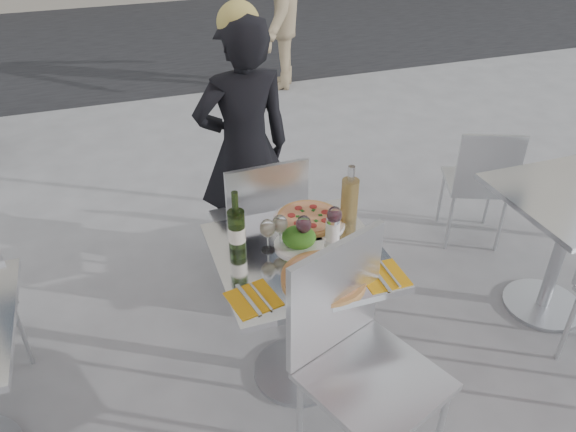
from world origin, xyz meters
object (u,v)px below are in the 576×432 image
object	(u,v)px
side_chair_rfar	(481,178)
wineglass_red_a	(304,226)
wine_bottle	(237,229)
pizza_near	(324,277)
wineglass_red_b	(334,216)
side_table_right	(567,229)
salad_plate	(299,239)
chair_far	(261,220)
napkin_left	(253,299)
wineglass_white_a	(268,229)
pedestrian_b	(278,8)
pizza_far	(309,219)
wineglass_white_b	(280,225)
main_table	(299,291)
woman_diner	(244,150)
chair_near	(356,347)
carafe	(350,200)
napkin_right	(383,275)
sugar_shaker	(333,229)

from	to	relation	value
side_chair_rfar	wineglass_red_a	xyz separation A→B (m)	(-1.42, -0.63, 0.37)
side_chair_rfar	wine_bottle	xyz separation A→B (m)	(-1.70, -0.57, 0.37)
pizza_near	wineglass_red_b	xyz separation A→B (m)	(0.15, 0.26, 0.10)
side_table_right	salad_plate	distance (m)	1.50
chair_far	side_table_right	bearing A→B (deg)	156.64
wine_bottle	napkin_left	distance (m)	0.34
wine_bottle	wineglass_white_a	distance (m)	0.13
pedestrian_b	pizza_far	bearing A→B (deg)	9.89
wineglass_white_b	wineglass_red_b	distance (m)	0.25
side_chair_rfar	wine_bottle	world-z (taller)	wine_bottle
wineglass_white_b	wineglass_red_b	bearing A→B (deg)	-3.33
main_table	wine_bottle	size ratio (longest dim) A/B	2.54
wineglass_white_a	woman_diner	bearing A→B (deg)	80.88
chair_near	carafe	xyz separation A→B (m)	(0.24, 0.62, 0.26)
wineglass_white_b	woman_diner	bearing A→B (deg)	84.44
salad_plate	napkin_right	xyz separation A→B (m)	(0.25, -0.31, -0.03)
carafe	chair_far	bearing A→B (deg)	125.48
wineglass_red_b	napkin_left	size ratio (longest dim) A/B	0.74
side_chair_rfar	sugar_shaker	distance (m)	1.46
pizza_far	napkin_left	distance (m)	0.59
napkin_right	carafe	bearing A→B (deg)	85.83
side_table_right	side_chair_rfar	xyz separation A→B (m)	(-0.04, 0.68, -0.05)
side_table_right	pizza_near	size ratio (longest dim) A/B	2.15
side_table_right	napkin_left	world-z (taller)	napkin_left
salad_plate	wineglass_red_a	size ratio (longest dim) A/B	1.40
carafe	napkin_right	distance (m)	0.43
side_table_right	side_chair_rfar	distance (m)	0.68
side_chair_rfar	pizza_far	xyz separation A→B (m)	(-1.33, -0.46, 0.27)
pedestrian_b	napkin_right	world-z (taller)	pedestrian_b
woman_diner	chair_far	bearing A→B (deg)	83.01
chair_far	wineglass_red_b	bearing A→B (deg)	107.83
salad_plate	carafe	bearing A→B (deg)	20.49
carafe	woman_diner	bearing A→B (deg)	108.07
side_table_right	carafe	world-z (taller)	carafe
pizza_far	wineglass_white_b	xyz separation A→B (m)	(-0.19, -0.13, 0.09)
main_table	wineglass_red_b	bearing A→B (deg)	19.87
side_chair_rfar	napkin_left	xyz separation A→B (m)	(-1.73, -0.90, 0.26)
pizza_far	carafe	xyz separation A→B (m)	(0.18, -0.05, 0.10)
wineglass_red_b	salad_plate	bearing A→B (deg)	-175.59
chair_far	wineglass_red_b	distance (m)	0.63
pedestrian_b	wineglass_red_b	world-z (taller)	pedestrian_b
wineglass_white_b	pizza_far	bearing A→B (deg)	35.47
pedestrian_b	pizza_near	bearing A→B (deg)	10.22
side_chair_rfar	pedestrian_b	size ratio (longest dim) A/B	0.50
chair_near	salad_plate	xyz separation A→B (m)	(-0.05, 0.51, 0.18)
wineglass_red_b	napkin_left	bearing A→B (deg)	-147.98
side_table_right	napkin_right	distance (m)	1.27
pizza_near	woman_diner	bearing A→B (deg)	90.21
chair_near	wineglass_red_b	xyz separation A→B (m)	(0.12, 0.52, 0.25)
side_chair_rfar	pedestrian_b	world-z (taller)	pedestrian_b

